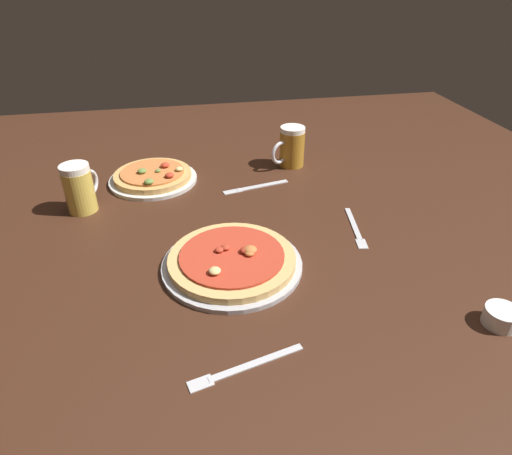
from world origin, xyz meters
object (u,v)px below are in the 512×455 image
at_px(pizza_plate_near, 232,261).
at_px(fork_left, 356,228).
at_px(ramekin_sauce, 501,317).
at_px(knife_right, 256,187).
at_px(beer_mug_amber, 291,147).
at_px(pizza_plate_far, 153,177).
at_px(beer_mug_dark, 80,188).
at_px(fork_spare, 244,367).

distance_m(pizza_plate_near, fork_left, 0.37).
xyz_separation_m(pizza_plate_near, ramekin_sauce, (0.50, -0.29, 0.00)).
bearing_deg(knife_right, pizza_plate_near, -108.33).
xyz_separation_m(beer_mug_amber, knife_right, (-0.15, -0.15, -0.07)).
distance_m(pizza_plate_far, beer_mug_dark, 0.25).
height_order(ramekin_sauce, fork_spare, ramekin_sauce).
distance_m(pizza_plate_near, beer_mug_dark, 0.53).
relative_size(pizza_plate_near, ramekin_sauce, 4.81).
xyz_separation_m(pizza_plate_near, knife_right, (0.13, 0.40, -0.01)).
relative_size(beer_mug_dark, ramekin_sauce, 2.04).
relative_size(beer_mug_amber, fork_left, 0.68).
bearing_deg(beer_mug_amber, beer_mug_dark, -163.99).
bearing_deg(pizza_plate_near, fork_left, 16.31).
height_order(beer_mug_dark, knife_right, beer_mug_dark).
bearing_deg(ramekin_sauce, beer_mug_amber, 104.69).
bearing_deg(ramekin_sauce, pizza_plate_far, 131.06).
bearing_deg(pizza_plate_near, ramekin_sauce, -29.94).
relative_size(pizza_plate_near, knife_right, 1.53).
distance_m(beer_mug_dark, beer_mug_amber, 0.70).
bearing_deg(pizza_plate_near, pizza_plate_far, 110.50).
distance_m(pizza_plate_near, ramekin_sauce, 0.58).
xyz_separation_m(beer_mug_dark, beer_mug_amber, (0.67, 0.19, -0.00)).
distance_m(pizza_plate_near, beer_mug_amber, 0.62).
height_order(ramekin_sauce, knife_right, ramekin_sauce).
bearing_deg(fork_left, pizza_plate_far, 143.45).
bearing_deg(ramekin_sauce, knife_right, 118.34).
xyz_separation_m(pizza_plate_far, knife_right, (0.32, -0.11, -0.01)).
xyz_separation_m(ramekin_sauce, fork_spare, (-0.52, -0.01, -0.02)).
xyz_separation_m(pizza_plate_near, beer_mug_dark, (-0.39, 0.35, 0.05)).
xyz_separation_m(beer_mug_dark, knife_right, (0.52, 0.05, -0.07)).
xyz_separation_m(pizza_plate_far, ramekin_sauce, (0.69, -0.79, 0.00)).
xyz_separation_m(fork_left, fork_spare, (-0.37, -0.41, 0.00)).
distance_m(beer_mug_amber, fork_left, 0.45).
xyz_separation_m(pizza_plate_near, fork_left, (0.35, 0.10, -0.01)).
relative_size(ramekin_sauce, knife_right, 0.32).
xyz_separation_m(pizza_plate_near, beer_mug_amber, (0.28, 0.55, 0.05)).
height_order(fork_left, fork_spare, same).
xyz_separation_m(pizza_plate_far, beer_mug_dark, (-0.20, -0.15, 0.05)).
distance_m(pizza_plate_far, fork_left, 0.67).
bearing_deg(pizza_plate_near, beer_mug_amber, 62.44).
relative_size(pizza_plate_near, beer_mug_dark, 2.36).
xyz_separation_m(knife_right, fork_spare, (-0.15, -0.70, 0.00)).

